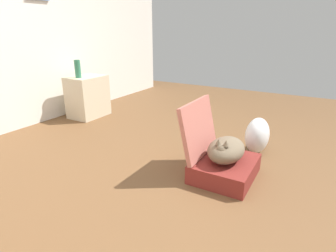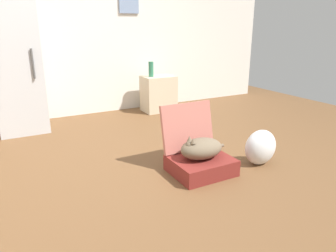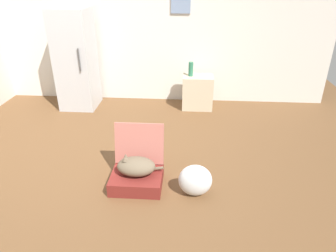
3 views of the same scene
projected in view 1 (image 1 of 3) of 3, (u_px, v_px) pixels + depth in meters
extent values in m
plane|color=brown|center=(167.00, 184.00, 2.16)|extent=(7.68, 7.68, 0.00)
cube|color=maroon|center=(225.00, 168.00, 2.25)|extent=(0.54, 0.46, 0.15)
cube|color=#B26356|center=(199.00, 128.00, 2.26)|extent=(0.54, 0.14, 0.46)
ellipsoid|color=brown|center=(226.00, 150.00, 2.19)|extent=(0.41, 0.28, 0.18)
sphere|color=brown|center=(222.00, 150.00, 2.09)|extent=(0.11, 0.11, 0.11)
cone|color=brown|center=(226.00, 143.00, 2.05)|extent=(0.05, 0.05, 0.05)
cone|color=brown|center=(219.00, 142.00, 2.08)|extent=(0.05, 0.05, 0.05)
cylinder|color=brown|center=(228.00, 146.00, 2.38)|extent=(0.20, 0.03, 0.07)
ellipsoid|color=silver|center=(257.00, 135.00, 2.67)|extent=(0.34, 0.22, 0.35)
cube|color=beige|center=(88.00, 97.00, 3.76)|extent=(0.50, 0.37, 0.56)
cylinder|color=#2D7051|center=(78.00, 69.00, 3.53)|extent=(0.08, 0.08, 0.23)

